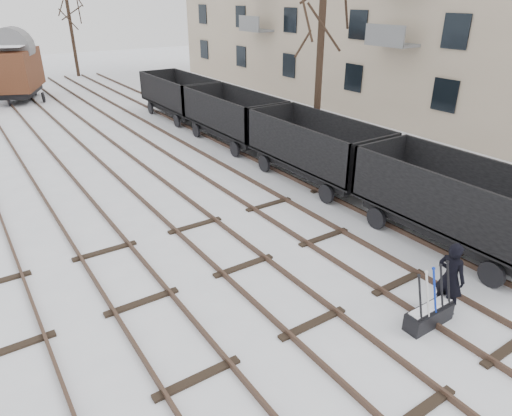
{
  "coord_description": "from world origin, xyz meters",
  "views": [
    {
      "loc": [
        -5.82,
        -6.29,
        6.97
      ],
      "look_at": [
        1.05,
        3.93,
        1.2
      ],
      "focal_mm": 32.0,
      "sensor_mm": 36.0,
      "label": 1
    }
  ],
  "objects_px": {
    "box_van_wagon": "(17,68)",
    "freight_wagon_a": "(455,215)",
    "worker": "(450,278)",
    "ground_frame": "(429,314)"
  },
  "relations": [
    {
      "from": "worker",
      "to": "box_van_wagon",
      "type": "xyz_separation_m",
      "value": [
        -4.24,
        32.35,
        1.32
      ]
    },
    {
      "from": "ground_frame",
      "to": "box_van_wagon",
      "type": "xyz_separation_m",
      "value": [
        -3.49,
        32.45,
        1.98
      ]
    },
    {
      "from": "worker",
      "to": "freight_wagon_a",
      "type": "distance_m",
      "value": 3.6
    },
    {
      "from": "worker",
      "to": "freight_wagon_a",
      "type": "relative_size",
      "value": 0.3
    },
    {
      "from": "freight_wagon_a",
      "to": "box_van_wagon",
      "type": "bearing_deg",
      "value": 103.44
    },
    {
      "from": "freight_wagon_a",
      "to": "ground_frame",
      "type": "bearing_deg",
      "value": -151.28
    },
    {
      "from": "box_van_wagon",
      "to": "freight_wagon_a",
      "type": "bearing_deg",
      "value": -54.37
    },
    {
      "from": "worker",
      "to": "box_van_wagon",
      "type": "relative_size",
      "value": 0.33
    },
    {
      "from": "ground_frame",
      "to": "worker",
      "type": "xyz_separation_m",
      "value": [
        0.75,
        0.1,
        0.66
      ]
    },
    {
      "from": "ground_frame",
      "to": "box_van_wagon",
      "type": "relative_size",
      "value": 0.26
    }
  ]
}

